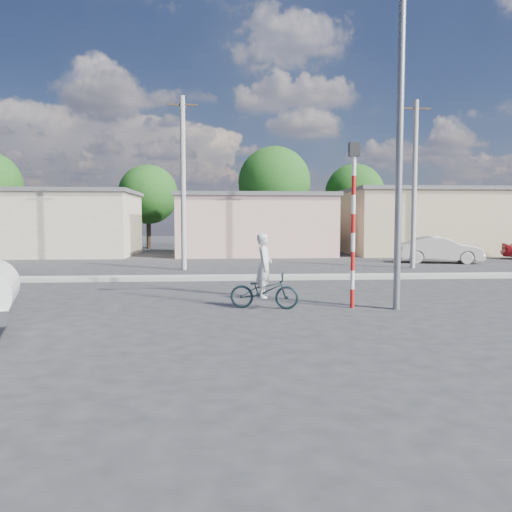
{
  "coord_description": "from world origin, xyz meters",
  "views": [
    {
      "loc": [
        -0.31,
        -11.45,
        2.36
      ],
      "look_at": [
        0.73,
        2.89,
        1.3
      ],
      "focal_mm": 35.0,
      "sensor_mm": 36.0,
      "label": 1
    }
  ],
  "objects": [
    {
      "name": "ground_plane",
      "position": [
        0.0,
        0.0,
        0.0
      ],
      "size": [
        120.0,
        120.0,
        0.0
      ],
      "primitive_type": "plane",
      "color": "#262629",
      "rests_on": "ground"
    },
    {
      "name": "bicycle",
      "position": [
        0.85,
        1.56,
        0.48
      ],
      "size": [
        1.91,
        0.99,
        0.95
      ],
      "primitive_type": "imported",
      "rotation": [
        0.0,
        0.0,
        1.37
      ],
      "color": "black",
      "rests_on": "ground"
    },
    {
      "name": "median",
      "position": [
        0.0,
        8.0,
        0.08
      ],
      "size": [
        40.0,
        0.8,
        0.16
      ],
      "primitive_type": "cube",
      "color": "#99968E",
      "rests_on": "ground"
    },
    {
      "name": "tree_row",
      "position": [
        -2.27,
        28.62,
        4.83
      ],
      "size": [
        34.13,
        7.32,
        8.1
      ],
      "color": "#38281E",
      "rests_on": "ground"
    },
    {
      "name": "streetlight",
      "position": [
        4.14,
        1.2,
        4.96
      ],
      "size": [
        2.34,
        0.22,
        9.0
      ],
      "color": "slate",
      "rests_on": "ground"
    },
    {
      "name": "car_cream",
      "position": [
        11.59,
        14.74,
        0.71
      ],
      "size": [
        4.57,
        2.49,
        1.43
      ],
      "primitive_type": "imported",
      "rotation": [
        0.0,
        0.0,
        1.33
      ],
      "color": "beige",
      "rests_on": "ground"
    },
    {
      "name": "traffic_pole",
      "position": [
        3.2,
        1.5,
        2.59
      ],
      "size": [
        0.28,
        0.18,
        4.36
      ],
      "color": "red",
      "rests_on": "ground"
    },
    {
      "name": "cyclist",
      "position": [
        0.85,
        1.56,
        0.84
      ],
      "size": [
        0.52,
        0.68,
        1.69
      ],
      "primitive_type": "imported",
      "rotation": [
        0.0,
        0.0,
        1.37
      ],
      "color": "silver",
      "rests_on": "ground"
    },
    {
      "name": "utility_poles",
      "position": [
        3.25,
        12.0,
        4.07
      ],
      "size": [
        35.4,
        0.24,
        8.0
      ],
      "color": "#99968E",
      "rests_on": "ground"
    },
    {
      "name": "building_row",
      "position": [
        1.1,
        22.0,
        2.13
      ],
      "size": [
        37.8,
        7.3,
        4.44
      ],
      "color": "#C1AF92",
      "rests_on": "ground"
    }
  ]
}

